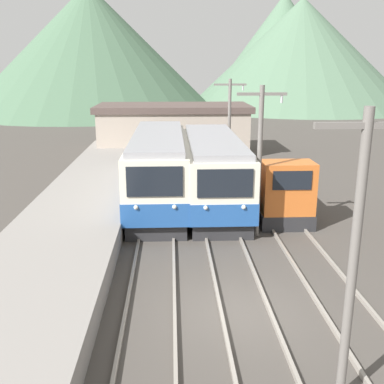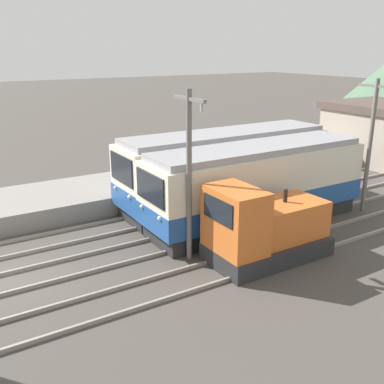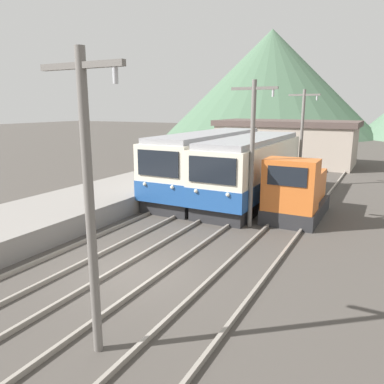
{
  "view_description": "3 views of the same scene",
  "coord_description": "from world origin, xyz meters",
  "px_view_note": "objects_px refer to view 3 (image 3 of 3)",
  "views": [
    {
      "loc": [
        -1.91,
        -11.75,
        7.01
      ],
      "look_at": [
        -1.09,
        6.22,
        1.98
      ],
      "focal_mm": 42.0,
      "sensor_mm": 36.0,
      "label": 1
    },
    {
      "loc": [
        14.95,
        -1.74,
        7.64
      ],
      "look_at": [
        -0.41,
        7.7,
        1.82
      ],
      "focal_mm": 42.0,
      "sensor_mm": 36.0,
      "label": 2
    },
    {
      "loc": [
        6.92,
        -9.1,
        5.22
      ],
      "look_at": [
        -1.05,
        5.96,
        1.34
      ],
      "focal_mm": 35.0,
      "sensor_mm": 36.0,
      "label": 3
    }
  ],
  "objects_px": {
    "shunting_locomotive": "(296,193)",
    "catenary_mast_mid": "(252,149)",
    "commuter_train_left": "(209,166)",
    "commuter_train_center": "(251,172)",
    "catenary_mast_near": "(89,197)",
    "catenary_mast_far": "(302,134)"
  },
  "relations": [
    {
      "from": "shunting_locomotive",
      "to": "catenary_mast_mid",
      "type": "distance_m",
      "value": 3.56
    },
    {
      "from": "commuter_train_left",
      "to": "shunting_locomotive",
      "type": "height_order",
      "value": "commuter_train_left"
    },
    {
      "from": "commuter_train_center",
      "to": "catenary_mast_mid",
      "type": "height_order",
      "value": "catenary_mast_mid"
    },
    {
      "from": "shunting_locomotive",
      "to": "catenary_mast_mid",
      "type": "bearing_deg",
      "value": -122.89
    },
    {
      "from": "catenary_mast_near",
      "to": "commuter_train_center",
      "type": "bearing_deg",
      "value": 96.01
    },
    {
      "from": "commuter_train_left",
      "to": "commuter_train_center",
      "type": "xyz_separation_m",
      "value": [
        2.8,
        -0.32,
        -0.06
      ]
    },
    {
      "from": "commuter_train_left",
      "to": "catenary_mast_mid",
      "type": "height_order",
      "value": "catenary_mast_mid"
    },
    {
      "from": "catenary_mast_far",
      "to": "shunting_locomotive",
      "type": "bearing_deg",
      "value": -78.91
    },
    {
      "from": "catenary_mast_far",
      "to": "commuter_train_center",
      "type": "bearing_deg",
      "value": -105.33
    },
    {
      "from": "commuter_train_center",
      "to": "catenary_mast_far",
      "type": "distance_m",
      "value": 5.98
    },
    {
      "from": "shunting_locomotive",
      "to": "catenary_mast_near",
      "type": "height_order",
      "value": "catenary_mast_near"
    },
    {
      "from": "commuter_train_center",
      "to": "catenary_mast_near",
      "type": "distance_m",
      "value": 14.53
    },
    {
      "from": "commuter_train_center",
      "to": "shunting_locomotive",
      "type": "relative_size",
      "value": 2.27
    },
    {
      "from": "shunting_locomotive",
      "to": "catenary_mast_mid",
      "type": "xyz_separation_m",
      "value": [
        -1.49,
        -2.31,
        2.27
      ]
    },
    {
      "from": "catenary_mast_mid",
      "to": "catenary_mast_far",
      "type": "distance_m",
      "value": 9.92
    },
    {
      "from": "commuter_train_left",
      "to": "catenary_mast_far",
      "type": "relative_size",
      "value": 1.77
    },
    {
      "from": "commuter_train_center",
      "to": "catenary_mast_near",
      "type": "xyz_separation_m",
      "value": [
        1.51,
        -14.34,
        1.79
      ]
    },
    {
      "from": "commuter_train_left",
      "to": "catenary_mast_near",
      "type": "bearing_deg",
      "value": -73.62
    },
    {
      "from": "commuter_train_center",
      "to": "shunting_locomotive",
      "type": "distance_m",
      "value": 3.7
    },
    {
      "from": "commuter_train_left",
      "to": "catenary_mast_far",
      "type": "xyz_separation_m",
      "value": [
        4.31,
        5.19,
        1.73
      ]
    },
    {
      "from": "commuter_train_left",
      "to": "catenary_mast_mid",
      "type": "bearing_deg",
      "value": -47.69
    },
    {
      "from": "commuter_train_left",
      "to": "shunting_locomotive",
      "type": "bearing_deg",
      "value": -22.71
    }
  ]
}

